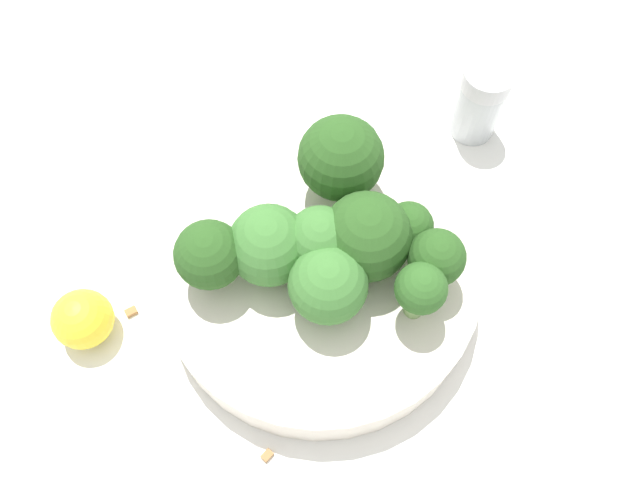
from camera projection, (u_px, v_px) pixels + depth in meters
ground_plane at (320, 286)px, 0.47m from camera, size 3.00×3.00×0.00m
bowl at (320, 275)px, 0.45m from camera, size 0.23×0.23×0.04m
broccoli_floret_0 at (328, 285)px, 0.39m from camera, size 0.05×0.05×0.06m
broccoli_floret_1 at (420, 290)px, 0.38m from camera, size 0.03×0.03×0.05m
broccoli_floret_2 at (408, 228)px, 0.41m from camera, size 0.03×0.03×0.04m
broccoli_floret_3 at (366, 237)px, 0.40m from camera, size 0.06×0.06×0.06m
broccoli_floret_4 at (436, 259)px, 0.40m from camera, size 0.04×0.04×0.05m
broccoli_floret_5 at (315, 242)px, 0.40m from camera, size 0.05×0.05×0.06m
broccoli_floret_6 at (269, 246)px, 0.40m from camera, size 0.05×0.05×0.06m
broccoli_floret_7 at (210, 255)px, 0.40m from camera, size 0.05×0.05×0.06m
broccoli_floret_8 at (346, 160)px, 0.42m from camera, size 0.06×0.06×0.07m
pepper_shaker at (480, 102)px, 0.50m from camera, size 0.04×0.04×0.07m
lemon_wedge at (83, 319)px, 0.43m from camera, size 0.04×0.04×0.04m
almond_crumb_0 at (369, 139)px, 0.52m from camera, size 0.01×0.01×0.01m
almond_crumb_1 at (131, 311)px, 0.45m from camera, size 0.01×0.01×0.01m
almond_crumb_2 at (202, 188)px, 0.50m from camera, size 0.01×0.01×0.01m
almond_crumb_4 at (267, 455)px, 0.41m from camera, size 0.01×0.01×0.01m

